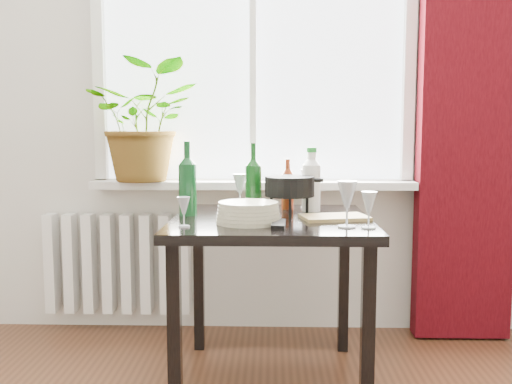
{
  "coord_description": "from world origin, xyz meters",
  "views": [
    {
      "loc": [
        0.1,
        -0.9,
        1.12
      ],
      "look_at": [
        0.03,
        1.55,
        0.85
      ],
      "focal_mm": 40.0,
      "sensor_mm": 36.0,
      "label": 1
    }
  ],
  "objects_px": {
    "wineglass_back_center": "(309,188)",
    "wineglass_front_right": "(347,204)",
    "wine_bottle_right": "(253,177)",
    "wineglass_front_left": "(184,212)",
    "table": "(271,238)",
    "tv_remote": "(279,224)",
    "radiator": "(118,263)",
    "plate_stack": "(248,213)",
    "wineglass_far_right": "(369,210)",
    "wineglass_back_left": "(240,190)",
    "potted_plant": "(146,122)",
    "bottle_amber": "(288,184)",
    "fondue_pot": "(290,195)",
    "cutting_board": "(334,217)",
    "wine_bottle_left": "(188,178)",
    "cleaning_bottle": "(311,179)"
  },
  "relations": [
    {
      "from": "wine_bottle_right",
      "to": "wineglass_front_left",
      "type": "relative_size",
      "value": 2.67
    },
    {
      "from": "fondue_pot",
      "to": "cutting_board",
      "type": "height_order",
      "value": "fondue_pot"
    },
    {
      "from": "bottle_amber",
      "to": "wineglass_front_right",
      "type": "distance_m",
      "value": 0.55
    },
    {
      "from": "wineglass_front_right",
      "to": "bottle_amber",
      "type": "bearing_deg",
      "value": 113.48
    },
    {
      "from": "wineglass_back_center",
      "to": "cleaning_bottle",
      "type": "bearing_deg",
      "value": -86.57
    },
    {
      "from": "wine_bottle_right",
      "to": "wineglass_front_left",
      "type": "bearing_deg",
      "value": -121.77
    },
    {
      "from": "radiator",
      "to": "wineglass_back_left",
      "type": "distance_m",
      "value": 0.89
    },
    {
      "from": "potted_plant",
      "to": "tv_remote",
      "type": "xyz_separation_m",
      "value": [
        0.69,
        -0.79,
        -0.41
      ]
    },
    {
      "from": "radiator",
      "to": "tv_remote",
      "type": "relative_size",
      "value": 4.62
    },
    {
      "from": "fondue_pot",
      "to": "radiator",
      "type": "bearing_deg",
      "value": 153.98
    },
    {
      "from": "wineglass_far_right",
      "to": "wineglass_back_left",
      "type": "relative_size",
      "value": 0.87
    },
    {
      "from": "wineglass_back_center",
      "to": "wineglass_front_left",
      "type": "bearing_deg",
      "value": -133.82
    },
    {
      "from": "wine_bottle_left",
      "to": "wineglass_front_right",
      "type": "relative_size",
      "value": 1.79
    },
    {
      "from": "wine_bottle_right",
      "to": "fondue_pot",
      "type": "relative_size",
      "value": 1.26
    },
    {
      "from": "potted_plant",
      "to": "plate_stack",
      "type": "bearing_deg",
      "value": -51.41
    },
    {
      "from": "cutting_board",
      "to": "wineglass_front_left",
      "type": "bearing_deg",
      "value": -160.61
    },
    {
      "from": "radiator",
      "to": "fondue_pot",
      "type": "height_order",
      "value": "fondue_pot"
    },
    {
      "from": "wine_bottle_left",
      "to": "wineglass_back_left",
      "type": "bearing_deg",
      "value": 49.14
    },
    {
      "from": "radiator",
      "to": "fondue_pot",
      "type": "xyz_separation_m",
      "value": [
        0.93,
        -0.54,
        0.45
      ]
    },
    {
      "from": "wineglass_back_center",
      "to": "wineglass_front_right",
      "type": "bearing_deg",
      "value": -77.81
    },
    {
      "from": "wine_bottle_left",
      "to": "wine_bottle_right",
      "type": "height_order",
      "value": "wine_bottle_left"
    },
    {
      "from": "wine_bottle_right",
      "to": "plate_stack",
      "type": "relative_size",
      "value": 1.21
    },
    {
      "from": "plate_stack",
      "to": "cutting_board",
      "type": "bearing_deg",
      "value": 17.66
    },
    {
      "from": "bottle_amber",
      "to": "wineglass_front_right",
      "type": "xyz_separation_m",
      "value": [
        0.22,
        -0.5,
        -0.03
      ]
    },
    {
      "from": "table",
      "to": "wineglass_back_left",
      "type": "distance_m",
      "value": 0.39
    },
    {
      "from": "tv_remote",
      "to": "wineglass_far_right",
      "type": "bearing_deg",
      "value": -2.22
    },
    {
      "from": "wine_bottle_left",
      "to": "fondue_pot",
      "type": "height_order",
      "value": "wine_bottle_left"
    },
    {
      "from": "plate_stack",
      "to": "fondue_pot",
      "type": "height_order",
      "value": "fondue_pot"
    },
    {
      "from": "wineglass_front_right",
      "to": "wineglass_back_center",
      "type": "distance_m",
      "value": 0.55
    },
    {
      "from": "wine_bottle_left",
      "to": "wineglass_front_right",
      "type": "distance_m",
      "value": 0.73
    },
    {
      "from": "fondue_pot",
      "to": "cutting_board",
      "type": "bearing_deg",
      "value": -29.34
    },
    {
      "from": "bottle_amber",
      "to": "tv_remote",
      "type": "height_order",
      "value": "bottle_amber"
    },
    {
      "from": "wineglass_far_right",
      "to": "wineglass_front_right",
      "type": "bearing_deg",
      "value": 164.66
    },
    {
      "from": "table",
      "to": "tv_remote",
      "type": "xyz_separation_m",
      "value": [
        0.03,
        -0.23,
        0.1
      ]
    },
    {
      "from": "potted_plant",
      "to": "bottle_amber",
      "type": "height_order",
      "value": "potted_plant"
    },
    {
      "from": "wineglass_front_left",
      "to": "tv_remote",
      "type": "height_order",
      "value": "wineglass_front_left"
    },
    {
      "from": "plate_stack",
      "to": "wineglass_front_right",
      "type": "bearing_deg",
      "value": -12.76
    },
    {
      "from": "table",
      "to": "wine_bottle_right",
      "type": "height_order",
      "value": "wine_bottle_right"
    },
    {
      "from": "wine_bottle_left",
      "to": "wineglass_front_right",
      "type": "height_order",
      "value": "wine_bottle_left"
    },
    {
      "from": "table",
      "to": "radiator",
      "type": "bearing_deg",
      "value": 143.46
    },
    {
      "from": "radiator",
      "to": "bottle_amber",
      "type": "relative_size",
      "value": 3.27
    },
    {
      "from": "bottle_amber",
      "to": "tv_remote",
      "type": "relative_size",
      "value": 1.41
    },
    {
      "from": "wineglass_far_right",
      "to": "wine_bottle_right",
      "type": "bearing_deg",
      "value": 136.96
    },
    {
      "from": "bottle_amber",
      "to": "wineglass_back_left",
      "type": "xyz_separation_m",
      "value": [
        -0.23,
        0.04,
        -0.04
      ]
    },
    {
      "from": "cleaning_bottle",
      "to": "tv_remote",
      "type": "xyz_separation_m",
      "value": [
        -0.16,
        -0.43,
        -0.14
      ]
    },
    {
      "from": "wineglass_far_right",
      "to": "wineglass_back_center",
      "type": "distance_m",
      "value": 0.59
    },
    {
      "from": "table",
      "to": "wineglass_back_center",
      "type": "relative_size",
      "value": 4.34
    },
    {
      "from": "wine_bottle_right",
      "to": "wineglass_front_left",
      "type": "height_order",
      "value": "wine_bottle_right"
    },
    {
      "from": "wine_bottle_left",
      "to": "bottle_amber",
      "type": "xyz_separation_m",
      "value": [
        0.45,
        0.21,
        -0.05
      ]
    },
    {
      "from": "table",
      "to": "wineglass_far_right",
      "type": "height_order",
      "value": "wineglass_far_right"
    }
  ]
}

